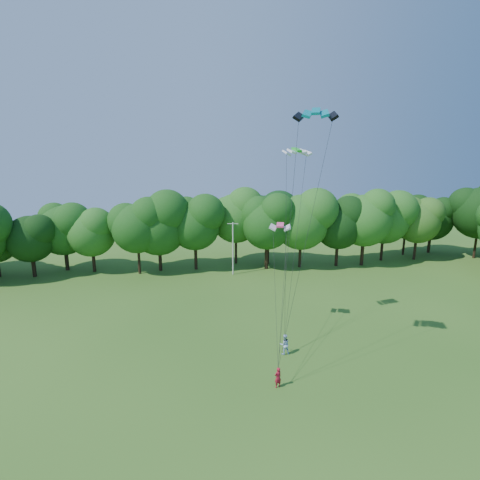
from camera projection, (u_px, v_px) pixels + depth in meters
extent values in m
plane|color=#2F5D19|center=(277.00, 442.00, 22.14)|extent=(160.00, 160.00, 0.00)
cylinder|color=beige|center=(233.00, 249.00, 52.28)|extent=(0.19, 0.19, 7.52)
cube|color=beige|center=(233.00, 224.00, 51.48)|extent=(1.49, 0.40, 0.08)
imported|color=#AE162A|center=(278.00, 377.00, 27.26)|extent=(0.67, 0.57, 1.57)
imported|color=#B2D0F7|center=(284.00, 344.00, 31.79)|extent=(0.89, 0.70, 1.79)
cube|color=#047D8B|center=(316.00, 111.00, 25.82)|extent=(3.18, 2.28, 0.64)
cube|color=green|center=(297.00, 150.00, 33.06)|extent=(2.67, 1.61, 0.43)
cube|color=#FE4685|center=(280.00, 225.00, 34.63)|extent=(2.19, 1.56, 0.37)
cylinder|color=black|center=(268.00, 250.00, 58.00)|extent=(0.49, 0.49, 4.34)
ellipsoid|color=black|center=(268.00, 213.00, 56.72)|extent=(8.68, 8.68, 9.47)
cylinder|color=#331F14|center=(415.00, 248.00, 60.32)|extent=(0.40, 0.40, 3.72)
ellipsoid|color=#2D571A|center=(418.00, 218.00, 59.22)|extent=(7.44, 7.44, 8.12)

